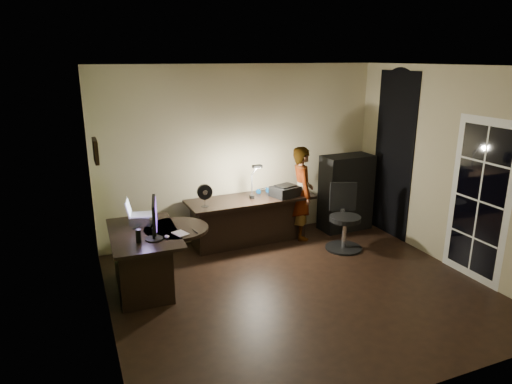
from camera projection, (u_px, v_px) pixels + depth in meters
name	position (u px, v px, depth m)	size (l,w,h in m)	color
floor	(299.00, 289.00, 5.71)	(4.50, 4.00, 0.01)	black
ceiling	(306.00, 65.00, 4.94)	(4.50, 4.00, 0.01)	silver
wall_back	(241.00, 153.00, 7.10)	(4.50, 0.01, 2.70)	#BEB28B
wall_front	(424.00, 250.00, 3.55)	(4.50, 0.01, 2.70)	#BEB28B
wall_left	(100.00, 209.00, 4.50)	(0.01, 4.00, 2.70)	#BEB28B
wall_right	(450.00, 168.00, 6.16)	(0.01, 4.00, 2.70)	#BEB28B
green_wall_overlay	(102.00, 209.00, 4.50)	(0.00, 4.00, 2.70)	#506828
arched_doorway	(393.00, 156.00, 7.18)	(0.01, 0.90, 2.60)	black
french_door	(479.00, 201.00, 5.75)	(0.02, 0.92, 2.10)	white
framed_picture	(96.00, 151.00, 4.77)	(0.04, 0.30, 0.25)	black
desk_left	(146.00, 260.00, 5.64)	(0.80, 1.30, 0.75)	black
desk_right	(251.00, 221.00, 7.04)	(1.95, 0.68, 0.73)	black
cabinet	(346.00, 193.00, 7.57)	(0.84, 0.42, 1.26)	black
laptop_stand	(142.00, 220.00, 5.80)	(0.26, 0.22, 0.11)	silver
laptop	(141.00, 207.00, 5.75)	(0.32, 0.30, 0.22)	silver
monitor	(153.00, 225.00, 5.27)	(0.10, 0.52, 0.34)	black
mouse	(167.00, 237.00, 5.35)	(0.05, 0.08, 0.03)	silver
phone	(136.00, 227.00, 5.68)	(0.06, 0.12, 0.01)	black
pen	(195.00, 231.00, 5.54)	(0.01, 0.15, 0.01)	black
speaker	(138.00, 236.00, 5.20)	(0.06, 0.06, 0.16)	black
notepad	(180.00, 233.00, 5.48)	(0.14, 0.20, 0.01)	silver
desk_fan	(205.00, 196.00, 6.51)	(0.22, 0.12, 0.34)	black
headphones	(263.00, 190.00, 7.19)	(0.21, 0.09, 0.10)	#0B4D97
printer	(285.00, 191.00, 7.02)	(0.41, 0.32, 0.18)	black
desk_lamp	(252.00, 180.00, 6.83)	(0.15, 0.27, 0.60)	black
office_chair	(345.00, 218.00, 6.77)	(0.55, 0.55, 0.98)	black
person	(302.00, 193.00, 7.15)	(0.53, 0.35, 1.48)	#D8A88C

